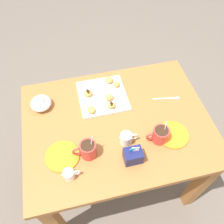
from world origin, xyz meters
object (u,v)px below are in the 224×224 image
at_px(coffee_mug_red_right, 88,150).
at_px(beignet_3, 109,97).
at_px(beignet_1, 111,105).
at_px(beignet_5, 116,84).
at_px(pastry_plate_square, 103,96).
at_px(sugar_caddy, 133,156).
at_px(coffee_mug_red_left, 160,135).
at_px(cream_pitcher_white, 126,138).
at_px(beignet_0, 88,93).
at_px(saucer_orange_left, 173,135).
at_px(chocolate_sauce_pitcher, 69,174).
at_px(ice_cream_bowl, 41,103).
at_px(beignet_4, 109,80).
at_px(beignet_2, 91,110).
at_px(saucer_orange_right, 62,156).
at_px(dining_table, 117,134).

relative_size(coffee_mug_red_right, beignet_3, 2.98).
xyz_separation_m(coffee_mug_red_right, beignet_1, (-0.18, -0.26, -0.02)).
relative_size(beignet_3, beignet_5, 1.11).
relative_size(pastry_plate_square, sugar_caddy, 2.66).
distance_m(coffee_mug_red_right, beignet_3, 0.37).
distance_m(coffee_mug_red_left, cream_pitcher_white, 0.18).
bearing_deg(beignet_0, saucer_orange_left, 136.76).
bearing_deg(chocolate_sauce_pitcher, coffee_mug_red_right, -138.09).
xyz_separation_m(chocolate_sauce_pitcher, beignet_1, (-0.29, -0.35, 0.00)).
xyz_separation_m(ice_cream_bowl, beignet_1, (-0.39, 0.11, -0.01)).
xyz_separation_m(coffee_mug_red_left, beignet_4, (0.17, -0.46, -0.02)).
bearing_deg(beignet_3, pastry_plate_square, -50.20).
relative_size(beignet_2, beignet_4, 1.02).
xyz_separation_m(coffee_mug_red_right, beignet_5, (-0.25, -0.41, -0.02)).
bearing_deg(saucer_orange_right, cream_pitcher_white, -178.91).
distance_m(dining_table, pastry_plate_square, 0.25).
height_order(beignet_1, beignet_5, beignet_5).
height_order(ice_cream_bowl, chocolate_sauce_pitcher, ice_cream_bowl).
height_order(ice_cream_bowl, saucer_orange_right, ice_cream_bowl).
distance_m(cream_pitcher_white, beignet_3, 0.29).
relative_size(coffee_mug_red_left, beignet_0, 2.61).
relative_size(chocolate_sauce_pitcher, beignet_3, 1.88).
distance_m(pastry_plate_square, saucer_orange_right, 0.44).
bearing_deg(beignet_2, coffee_mug_red_right, 75.89).
height_order(pastry_plate_square, beignet_0, beignet_0).
height_order(chocolate_sauce_pitcher, beignet_2, chocolate_sauce_pitcher).
bearing_deg(pastry_plate_square, saucer_orange_right, 50.24).
xyz_separation_m(dining_table, beignet_3, (0.01, -0.16, 0.17)).
bearing_deg(cream_pitcher_white, coffee_mug_red_right, 6.52).
xyz_separation_m(coffee_mug_red_left, beignet_0, (0.31, -0.38, -0.01)).
bearing_deg(cream_pitcher_white, coffee_mug_red_left, 172.28).
height_order(pastry_plate_square, ice_cream_bowl, ice_cream_bowl).
xyz_separation_m(saucer_orange_left, saucer_orange_right, (0.59, -0.01, 0.00)).
xyz_separation_m(sugar_caddy, beignet_4, (-0.00, -0.53, -0.01)).
relative_size(beignet_1, beignet_4, 0.88).
bearing_deg(chocolate_sauce_pitcher, sugar_caddy, -176.87).
bearing_deg(coffee_mug_red_right, chocolate_sauce_pitcher, 41.91).
height_order(chocolate_sauce_pitcher, beignet_4, chocolate_sauce_pitcher).
xyz_separation_m(coffee_mug_red_left, coffee_mug_red_right, (0.38, 0.00, 0.00)).
xyz_separation_m(beignet_2, beignet_4, (-0.15, -0.20, 0.00)).
xyz_separation_m(pastry_plate_square, coffee_mug_red_right, (0.15, 0.36, 0.04)).
relative_size(coffee_mug_red_right, beignet_2, 2.71).
height_order(dining_table, beignet_2, beignet_2).
distance_m(coffee_mug_red_right, saucer_orange_right, 0.14).
bearing_deg(dining_table, beignet_3, -86.50).
height_order(dining_table, saucer_orange_left, saucer_orange_left).
bearing_deg(beignet_0, beignet_4, -151.59).
relative_size(cream_pitcher_white, beignet_4, 1.98).
height_order(cream_pitcher_white, sugar_caddy, sugar_caddy).
height_order(beignet_0, beignet_5, beignet_0).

